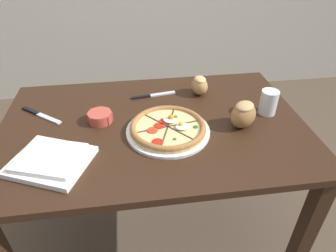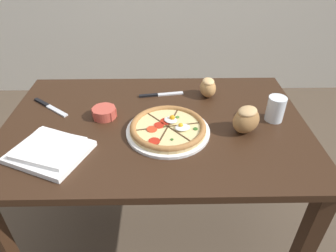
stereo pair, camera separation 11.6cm
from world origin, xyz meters
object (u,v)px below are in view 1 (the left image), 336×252
object	(u,v)px
bread_piece_near	(200,85)
knife_main	(41,115)
pizza	(168,128)
dining_table	(154,144)
bread_piece_mid	(243,114)
ramekin_bowl	(100,117)
water_glass	(268,103)
napkin_folded	(50,160)
knife_spare	(153,95)

from	to	relation	value
bread_piece_near	knife_main	size ratio (longest dim) A/B	0.55
pizza	knife_main	size ratio (longest dim) A/B	1.75
dining_table	bread_piece_mid	size ratio (longest dim) A/B	8.38
ramekin_bowl	water_glass	bearing A→B (deg)	-2.56
dining_table	ramekin_bowl	world-z (taller)	ramekin_bowl
dining_table	bread_piece_near	xyz separation A→B (m)	(0.24, 0.22, 0.16)
ramekin_bowl	water_glass	xyz separation A→B (m)	(0.71, -0.03, 0.02)
pizza	ramekin_bowl	bearing A→B (deg)	156.87
pizza	bread_piece_near	distance (m)	0.35
ramekin_bowl	bread_piece_mid	distance (m)	0.58
bread_piece_mid	knife_main	bearing A→B (deg)	167.00
dining_table	ramekin_bowl	size ratio (longest dim) A/B	11.87
bread_piece_mid	knife_main	distance (m)	0.85
water_glass	bread_piece_near	bearing A→B (deg)	140.78
pizza	napkin_folded	xyz separation A→B (m)	(-0.42, -0.12, -0.00)
water_glass	knife_spare	bearing A→B (deg)	155.59
bread_piece_mid	ramekin_bowl	bearing A→B (deg)	168.99
napkin_folded	water_glass	xyz separation A→B (m)	(0.86, 0.21, 0.03)
water_glass	dining_table	bearing A→B (deg)	-178.50
ramekin_bowl	knife_main	bearing A→B (deg)	162.69
napkin_folded	knife_spare	size ratio (longest dim) A/B	1.50
ramekin_bowl	dining_table	bearing A→B (deg)	-11.75
napkin_folded	water_glass	size ratio (longest dim) A/B	3.01
ramekin_bowl	water_glass	world-z (taller)	water_glass
ramekin_bowl	knife_spare	distance (m)	0.30
dining_table	napkin_folded	xyz separation A→B (m)	(-0.37, -0.19, 0.13)
bread_piece_near	napkin_folded	bearing A→B (deg)	-146.17
napkin_folded	knife_main	world-z (taller)	napkin_folded
ramekin_bowl	bread_piece_mid	bearing A→B (deg)	-11.01
water_glass	pizza	bearing A→B (deg)	-169.47
pizza	water_glass	bearing A→B (deg)	10.53
knife_spare	water_glass	distance (m)	0.52
knife_main	dining_table	bearing A→B (deg)	24.28
pizza	ramekin_bowl	size ratio (longest dim) A/B	3.14
pizza	knife_spare	size ratio (longest dim) A/B	1.56
dining_table	pizza	distance (m)	0.15
ramekin_bowl	knife_spare	bearing A→B (deg)	37.60
knife_main	knife_spare	size ratio (longest dim) A/B	0.89
napkin_folded	bread_piece_near	bearing A→B (deg)	33.83
dining_table	pizza	size ratio (longest dim) A/B	3.79
knife_spare	water_glass	world-z (taller)	water_glass
bread_piece_near	water_glass	distance (m)	0.32
knife_main	pizza	bearing A→B (deg)	18.75
bread_piece_mid	knife_spare	distance (m)	0.45
bread_piece_mid	bread_piece_near	bearing A→B (deg)	111.47
dining_table	bread_piece_near	bearing A→B (deg)	41.90
pizza	bread_piece_near	world-z (taller)	bread_piece_near
napkin_folded	knife_spare	world-z (taller)	napkin_folded
knife_spare	knife_main	bearing A→B (deg)	-176.96
dining_table	knife_main	xyz separation A→B (m)	(-0.47, 0.12, 0.11)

